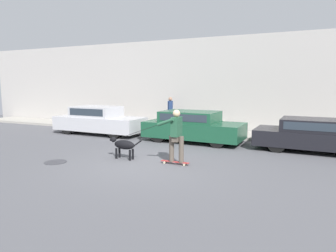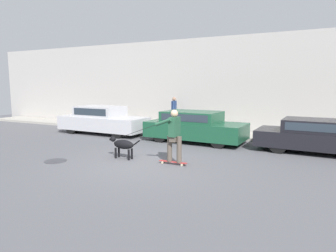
{
  "view_description": "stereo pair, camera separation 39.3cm",
  "coord_description": "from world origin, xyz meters",
  "px_view_note": "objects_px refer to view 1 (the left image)",
  "views": [
    {
      "loc": [
        4.25,
        -7.8,
        2.38
      ],
      "look_at": [
        -0.1,
        1.76,
        0.95
      ],
      "focal_mm": 32.0,
      "sensor_mm": 36.0,
      "label": 1
    },
    {
      "loc": [
        4.6,
        -7.64,
        2.38
      ],
      "look_at": [
        -0.1,
        1.76,
        0.95
      ],
      "focal_mm": 32.0,
      "sensor_mm": 36.0,
      "label": 2
    }
  ],
  "objects_px": {
    "skateboarder": "(176,134)",
    "pedestrian_with_bag": "(170,111)",
    "parked_car_0": "(99,121)",
    "parked_car_1": "(193,127)",
    "parked_car_2": "(320,136)",
    "dog": "(124,145)"
  },
  "relations": [
    {
      "from": "dog",
      "to": "parked_car_0",
      "type": "bearing_deg",
      "value": -41.41
    },
    {
      "from": "dog",
      "to": "pedestrian_with_bag",
      "type": "height_order",
      "value": "pedestrian_with_bag"
    },
    {
      "from": "parked_car_0",
      "to": "parked_car_2",
      "type": "distance_m",
      "value": 9.73
    },
    {
      "from": "parked_car_0",
      "to": "parked_car_2",
      "type": "relative_size",
      "value": 0.98
    },
    {
      "from": "parked_car_2",
      "to": "dog",
      "type": "distance_m",
      "value": 6.98
    },
    {
      "from": "skateboarder",
      "to": "parked_car_0",
      "type": "bearing_deg",
      "value": -33.61
    },
    {
      "from": "parked_car_1",
      "to": "skateboarder",
      "type": "xyz_separation_m",
      "value": [
        0.8,
        -3.72,
        0.3
      ]
    },
    {
      "from": "parked_car_0",
      "to": "dog",
      "type": "distance_m",
      "value": 5.42
    },
    {
      "from": "skateboarder",
      "to": "pedestrian_with_bag",
      "type": "xyz_separation_m",
      "value": [
        -2.95,
        6.21,
        0.09
      ]
    },
    {
      "from": "parked_car_1",
      "to": "parked_car_2",
      "type": "xyz_separation_m",
      "value": [
        4.84,
        0.0,
        -0.05
      ]
    },
    {
      "from": "parked_car_1",
      "to": "parked_car_2",
      "type": "relative_size",
      "value": 0.91
    },
    {
      "from": "parked_car_1",
      "to": "pedestrian_with_bag",
      "type": "relative_size",
      "value": 2.57
    },
    {
      "from": "parked_car_2",
      "to": "dog",
      "type": "xyz_separation_m",
      "value": [
        -5.86,
        -3.79,
        -0.13
      ]
    },
    {
      "from": "skateboarder",
      "to": "pedestrian_with_bag",
      "type": "relative_size",
      "value": 1.62
    },
    {
      "from": "skateboarder",
      "to": "parked_car_1",
      "type": "bearing_deg",
      "value": -78.29
    },
    {
      "from": "parked_car_0",
      "to": "dog",
      "type": "bearing_deg",
      "value": -43.36
    },
    {
      "from": "parked_car_1",
      "to": "parked_car_0",
      "type": "bearing_deg",
      "value": -177.86
    },
    {
      "from": "parked_car_0",
      "to": "parked_car_2",
      "type": "xyz_separation_m",
      "value": [
        9.73,
        0.0,
        -0.07
      ]
    },
    {
      "from": "pedestrian_with_bag",
      "to": "parked_car_2",
      "type": "bearing_deg",
      "value": -35.36
    },
    {
      "from": "pedestrian_with_bag",
      "to": "dog",
      "type": "bearing_deg",
      "value": -95.57
    },
    {
      "from": "parked_car_0",
      "to": "dog",
      "type": "relative_size",
      "value": 3.72
    },
    {
      "from": "parked_car_1",
      "to": "pedestrian_with_bag",
      "type": "height_order",
      "value": "pedestrian_with_bag"
    }
  ]
}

